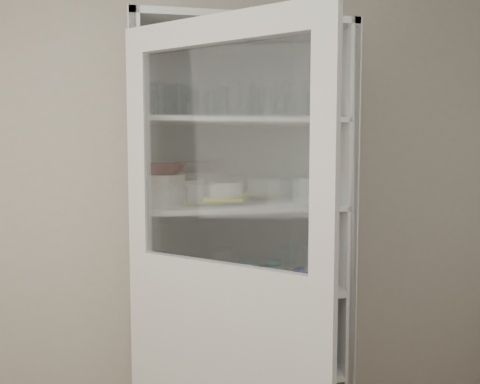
{
  "coord_description": "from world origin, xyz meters",
  "views": [
    {
      "loc": [
        -0.25,
        -1.09,
        1.52
      ],
      "look_at": [
        0.2,
        1.27,
        1.32
      ],
      "focal_mm": 38.0,
      "sensor_mm": 36.0,
      "label": 1
    }
  ],
  "objects_px": {
    "cupboard_door": "(222,322)",
    "white_canister": "(177,275)",
    "glass_platter": "(226,202)",
    "measuring_cups": "(176,290)",
    "terracotta_bowl": "(163,169)",
    "teal_jar": "(273,272)",
    "yellow_trivet": "(226,198)",
    "plate_stack_back": "(181,191)",
    "tin_box": "(308,356)",
    "goblet_1": "(184,102)",
    "goblet_0": "(191,102)",
    "goblet_3": "(273,103)",
    "mug_blue": "(305,278)",
    "cream_dish": "(221,360)",
    "mug_white": "(315,278)",
    "plate_stack_front": "(164,197)",
    "grey_bowl_stack": "(307,190)",
    "cream_bowl": "(163,181)",
    "goblet_2": "(262,103)",
    "mug_teal": "(248,272)",
    "white_ramekin": "(226,189)"
  },
  "relations": [
    {
      "from": "glass_platter",
      "to": "cupboard_door",
      "type": "bearing_deg",
      "value": -101.09
    },
    {
      "from": "goblet_1",
      "to": "measuring_cups",
      "type": "height_order",
      "value": "goblet_1"
    },
    {
      "from": "mug_blue",
      "to": "cream_dish",
      "type": "bearing_deg",
      "value": -178.63
    },
    {
      "from": "cupboard_door",
      "to": "tin_box",
      "type": "xyz_separation_m",
      "value": [
        0.51,
        0.5,
        -0.38
      ]
    },
    {
      "from": "teal_jar",
      "to": "glass_platter",
      "type": "bearing_deg",
      "value": -172.85
    },
    {
      "from": "goblet_3",
      "to": "mug_teal",
      "type": "distance_m",
      "value": 0.85
    },
    {
      "from": "goblet_3",
      "to": "plate_stack_front",
      "type": "distance_m",
      "value": 0.73
    },
    {
      "from": "yellow_trivet",
      "to": "measuring_cups",
      "type": "height_order",
      "value": "yellow_trivet"
    },
    {
      "from": "mug_blue",
      "to": "cream_dish",
      "type": "xyz_separation_m",
      "value": [
        -0.4,
        0.08,
        -0.41
      ]
    },
    {
      "from": "plate_stack_front",
      "to": "yellow_trivet",
      "type": "relative_size",
      "value": 1.19
    },
    {
      "from": "yellow_trivet",
      "to": "cream_dish",
      "type": "xyz_separation_m",
      "value": [
        -0.03,
        0.0,
        -0.79
      ]
    },
    {
      "from": "cupboard_door",
      "to": "cream_bowl",
      "type": "distance_m",
      "value": 0.72
    },
    {
      "from": "goblet_0",
      "to": "tin_box",
      "type": "xyz_separation_m",
      "value": [
        0.56,
        -0.13,
        -1.25
      ]
    },
    {
      "from": "goblet_1",
      "to": "terracotta_bowl",
      "type": "bearing_deg",
      "value": -122.49
    },
    {
      "from": "terracotta_bowl",
      "to": "teal_jar",
      "type": "distance_m",
      "value": 0.75
    },
    {
      "from": "cupboard_door",
      "to": "white_canister",
      "type": "xyz_separation_m",
      "value": [
        -0.13,
        0.56,
        0.05
      ]
    },
    {
      "from": "cream_bowl",
      "to": "white_ramekin",
      "type": "bearing_deg",
      "value": 9.91
    },
    {
      "from": "cream_bowl",
      "to": "mug_blue",
      "type": "height_order",
      "value": "cream_bowl"
    },
    {
      "from": "plate_stack_front",
      "to": "yellow_trivet",
      "type": "height_order",
      "value": "plate_stack_front"
    },
    {
      "from": "cupboard_door",
      "to": "goblet_2",
      "type": "distance_m",
      "value": 1.1
    },
    {
      "from": "grey_bowl_stack",
      "to": "tin_box",
      "type": "height_order",
      "value": "grey_bowl_stack"
    },
    {
      "from": "goblet_1",
      "to": "mug_teal",
      "type": "height_order",
      "value": "goblet_1"
    },
    {
      "from": "white_ramekin",
      "to": "cream_dish",
      "type": "xyz_separation_m",
      "value": [
        -0.03,
        0.0,
        -0.83
      ]
    },
    {
      "from": "goblet_1",
      "to": "plate_stack_back",
      "type": "bearing_deg",
      "value": -127.93
    },
    {
      "from": "goblet_1",
      "to": "measuring_cups",
      "type": "distance_m",
      "value": 0.9
    },
    {
      "from": "goblet_0",
      "to": "teal_jar",
      "type": "height_order",
      "value": "goblet_0"
    },
    {
      "from": "goblet_3",
      "to": "white_canister",
      "type": "relative_size",
      "value": 1.45
    },
    {
      "from": "goblet_2",
      "to": "mug_teal",
      "type": "distance_m",
      "value": 0.84
    },
    {
      "from": "yellow_trivet",
      "to": "mug_blue",
      "type": "relative_size",
      "value": 1.65
    },
    {
      "from": "goblet_3",
      "to": "mug_white",
      "type": "bearing_deg",
      "value": -53.78
    },
    {
      "from": "terracotta_bowl",
      "to": "grey_bowl_stack",
      "type": "relative_size",
      "value": 1.53
    },
    {
      "from": "cupboard_door",
      "to": "tin_box",
      "type": "distance_m",
      "value": 0.81
    },
    {
      "from": "terracotta_bowl",
      "to": "plate_stack_back",
      "type": "bearing_deg",
      "value": 58.61
    },
    {
      "from": "goblet_0",
      "to": "goblet_3",
      "type": "xyz_separation_m",
      "value": [
        0.41,
        0.01,
        0.0
      ]
    },
    {
      "from": "goblet_2",
      "to": "cream_dish",
      "type": "distance_m",
      "value": 1.27
    },
    {
      "from": "teal_jar",
      "to": "mug_blue",
      "type": "bearing_deg",
      "value": -40.3
    },
    {
      "from": "glass_platter",
      "to": "yellow_trivet",
      "type": "distance_m",
      "value": 0.02
    },
    {
      "from": "goblet_2",
      "to": "glass_platter",
      "type": "xyz_separation_m",
      "value": [
        -0.19,
        -0.07,
        -0.47
      ]
    },
    {
      "from": "terracotta_bowl",
      "to": "cream_dish",
      "type": "bearing_deg",
      "value": 11.64
    },
    {
      "from": "yellow_trivet",
      "to": "plate_stack_back",
      "type": "bearing_deg",
      "value": 155.03
    },
    {
      "from": "glass_platter",
      "to": "measuring_cups",
      "type": "distance_m",
      "value": 0.47
    },
    {
      "from": "teal_jar",
      "to": "tin_box",
      "type": "distance_m",
      "value": 0.45
    },
    {
      "from": "cupboard_door",
      "to": "glass_platter",
      "type": "bearing_deg",
      "value": 122.03
    },
    {
      "from": "mug_blue",
      "to": "cream_dish",
      "type": "relative_size",
      "value": 0.5
    },
    {
      "from": "goblet_0",
      "to": "goblet_1",
      "type": "distance_m",
      "value": 0.04
    },
    {
      "from": "glass_platter",
      "to": "measuring_cups",
      "type": "xyz_separation_m",
      "value": [
        -0.25,
        -0.09,
        -0.39
      ]
    },
    {
      "from": "glass_platter",
      "to": "grey_bowl_stack",
      "type": "height_order",
      "value": "grey_bowl_stack"
    },
    {
      "from": "cupboard_door",
      "to": "mug_teal",
      "type": "height_order",
      "value": "cupboard_door"
    },
    {
      "from": "terracotta_bowl",
      "to": "yellow_trivet",
      "type": "bearing_deg",
      "value": 9.91
    },
    {
      "from": "glass_platter",
      "to": "mug_blue",
      "type": "relative_size",
      "value": 3.06
    }
  ]
}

